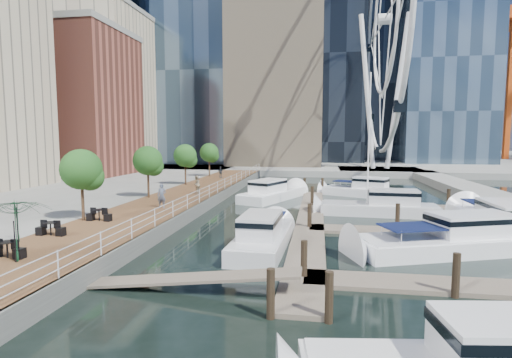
{
  "coord_description": "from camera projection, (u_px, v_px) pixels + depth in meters",
  "views": [
    {
      "loc": [
        3.59,
        -19.3,
        6.3
      ],
      "look_at": [
        -1.42,
        12.29,
        3.0
      ],
      "focal_mm": 28.0,
      "sensor_mm": 36.0,
      "label": 1
    }
  ],
  "objects": [
    {
      "name": "ground",
      "position": [
        246.0,
        263.0,
        20.16
      ],
      "size": [
        520.0,
        520.0,
        0.0
      ],
      "primitive_type": "plane",
      "color": "black",
      "rests_on": "ground"
    },
    {
      "name": "boardwalk",
      "position": [
        178.0,
        202.0,
        36.25
      ],
      "size": [
        6.0,
        60.0,
        1.0
      ],
      "primitive_type": "cube",
      "color": "brown",
      "rests_on": "ground"
    },
    {
      "name": "seawall",
      "position": [
        210.0,
        203.0,
        35.78
      ],
      "size": [
        0.25,
        60.0,
        1.0
      ],
      "primitive_type": "cube",
      "color": "#595954",
      "rests_on": "ground"
    },
    {
      "name": "land_far",
      "position": [
        307.0,
        157.0,
        120.32
      ],
      "size": [
        200.0,
        114.0,
        1.0
      ],
      "primitive_type": "cube",
      "color": "gray",
      "rests_on": "ground"
    },
    {
      "name": "breakwater",
      "position": [
        499.0,
        201.0,
        36.64
      ],
      "size": [
        4.0,
        60.0,
        1.0
      ],
      "primitive_type": "cube",
      "color": "gray",
      "rests_on": "ground"
    },
    {
      "name": "pier",
      "position": [
        380.0,
        172.0,
        69.02
      ],
      "size": [
        14.0,
        12.0,
        1.0
      ],
      "primitive_type": "cube",
      "color": "gray",
      "rests_on": "ground"
    },
    {
      "name": "railing",
      "position": [
        209.0,
        191.0,
        35.69
      ],
      "size": [
        0.1,
        60.0,
        1.05
      ],
      "primitive_type": null,
      "color": "white",
      "rests_on": "boardwalk"
    },
    {
      "name": "floating_docks",
      "position": [
        380.0,
        219.0,
        28.68
      ],
      "size": [
        16.0,
        34.0,
        2.6
      ],
      "color": "#6D6051",
      "rests_on": "ground"
    },
    {
      "name": "midrise_condos",
      "position": [
        23.0,
        81.0,
        50.37
      ],
      "size": [
        19.0,
        67.0,
        28.0
      ],
      "color": "#BCAD8E",
      "rests_on": "ground"
    },
    {
      "name": "ferris_wheel",
      "position": [
        385.0,
        20.0,
        66.41
      ],
      "size": [
        5.8,
        45.6,
        47.8
      ],
      "color": "white",
      "rests_on": "ground"
    },
    {
      "name": "street_trees",
      "position": [
        148.0,
        161.0,
        35.25
      ],
      "size": [
        2.6,
        42.6,
        4.6
      ],
      "color": "#3F2B1C",
      "rests_on": "ground"
    },
    {
      "name": "cafe_tables",
      "position": [
        31.0,
        238.0,
        19.68
      ],
      "size": [
        2.5,
        13.7,
        0.74
      ],
      "color": "black",
      "rests_on": "ground"
    },
    {
      "name": "yacht_foreground",
      "position": [
        450.0,
        252.0,
        22.02
      ],
      "size": [
        12.07,
        6.94,
        2.15
      ],
      "primitive_type": null,
      "rotation": [
        0.0,
        0.0,
        1.92
      ],
      "color": "white",
      "rests_on": "ground"
    },
    {
      "name": "pedestrian_near",
      "position": [
        162.0,
        196.0,
        30.28
      ],
      "size": [
        0.71,
        0.5,
        1.84
      ],
      "primitive_type": "imported",
      "rotation": [
        0.0,
        0.0,
        0.09
      ],
      "color": "#4D5567",
      "rests_on": "boardwalk"
    },
    {
      "name": "pedestrian_mid",
      "position": [
        196.0,
        185.0,
        38.13
      ],
      "size": [
        0.71,
        0.88,
        1.72
      ],
      "primitive_type": "imported",
      "rotation": [
        0.0,
        0.0,
        -1.65
      ],
      "color": "gray",
      "rests_on": "boardwalk"
    },
    {
      "name": "pedestrian_far",
      "position": [
        221.0,
        172.0,
        52.72
      ],
      "size": [
        0.98,
        0.65,
        1.54
      ],
      "primitive_type": "imported",
      "rotation": [
        0.0,
        0.0,
        2.81
      ],
      "color": "#2E333A",
      "rests_on": "boardwalk"
    },
    {
      "name": "moored_yachts",
      "position": [
        371.0,
        219.0,
        31.01
      ],
      "size": [
        21.8,
        39.26,
        11.5
      ],
      "color": "silver",
      "rests_on": "ground"
    }
  ]
}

